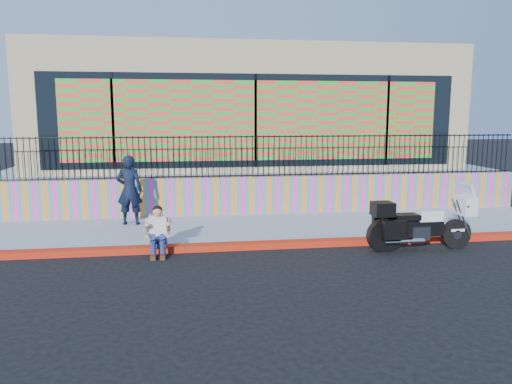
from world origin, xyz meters
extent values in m
plane|color=black|center=(0.00, 0.00, 0.00)|extent=(90.00, 90.00, 0.00)
cube|color=#A6220B|center=(0.00, 0.00, 0.07)|extent=(16.00, 0.30, 0.15)
cube|color=#858EA0|center=(0.00, 1.65, 0.07)|extent=(16.00, 3.00, 0.15)
cube|color=#FC42A8|center=(0.00, 3.25, 0.70)|extent=(16.00, 0.20, 1.10)
cube|color=#858EA0|center=(0.00, 8.35, 0.62)|extent=(16.00, 10.00, 1.25)
cube|color=tan|center=(0.00, 8.15, 3.25)|extent=(14.00, 8.00, 4.00)
cube|color=black|center=(0.00, 4.13, 2.85)|extent=(12.60, 0.04, 2.80)
cube|color=#EC4934|center=(0.00, 4.10, 2.85)|extent=(11.48, 0.02, 2.40)
cylinder|color=black|center=(3.95, -0.64, 0.34)|extent=(0.68, 0.14, 0.68)
cylinder|color=black|center=(2.21, -0.64, 0.34)|extent=(0.68, 0.14, 0.68)
cube|color=black|center=(3.08, -0.64, 0.51)|extent=(0.97, 0.29, 0.35)
cube|color=silver|center=(3.03, -0.64, 0.41)|extent=(0.41, 0.35, 0.31)
cube|color=silver|center=(3.27, -0.64, 0.80)|extent=(0.56, 0.33, 0.25)
cube|color=black|center=(2.72, -0.64, 0.78)|extent=(0.56, 0.35, 0.12)
cube|color=silver|center=(4.14, -0.64, 1.00)|extent=(0.31, 0.53, 0.43)
cube|color=silver|center=(4.18, -0.64, 1.33)|extent=(0.19, 0.47, 0.35)
cube|color=black|center=(2.16, -0.64, 0.97)|extent=(0.45, 0.43, 0.31)
cube|color=black|center=(2.31, -0.95, 0.56)|extent=(0.49, 0.18, 0.41)
cube|color=black|center=(2.31, -0.34, 0.56)|extent=(0.49, 0.18, 0.41)
cube|color=silver|center=(3.95, -0.64, 0.44)|extent=(0.33, 0.16, 0.06)
imported|color=black|center=(-3.62, 2.35, 1.07)|extent=(0.72, 0.51, 1.85)
cube|color=navy|center=(-2.78, -0.08, 0.24)|extent=(0.36, 0.28, 0.18)
cube|color=silver|center=(-2.78, -0.12, 0.59)|extent=(0.38, 0.27, 0.54)
sphere|color=tan|center=(-2.78, -0.16, 0.95)|extent=(0.21, 0.21, 0.21)
cube|color=#472814|center=(-2.88, -0.52, 0.05)|extent=(0.11, 0.26, 0.10)
cube|color=#472814|center=(-2.68, -0.52, 0.05)|extent=(0.11, 0.26, 0.10)
camera|label=1|loc=(-2.21, -10.99, 3.07)|focal=35.00mm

